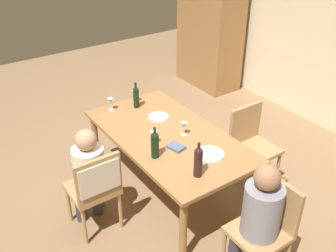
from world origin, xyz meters
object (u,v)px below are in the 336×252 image
Objects in this scene: dining_table at (168,141)px; wine_glass_far at (153,135)px; person_woman_host at (89,172)px; armoire_cabinet at (210,22)px; dinner_plate_guest_left at (210,154)px; wine_glass_centre at (111,102)px; wine_bottle_dark_red at (198,161)px; wine_bottle_tall_green at (155,144)px; handbag at (275,191)px; chair_far_right at (251,140)px; chair_near at (96,184)px; wine_bottle_short_olive at (136,96)px; person_man_bearded at (259,216)px; wine_glass_near_right at (184,126)px; chair_right_end at (267,223)px; wine_glass_near_left at (135,94)px; dinner_plate_host at (159,117)px.

dining_table is 0.30m from wine_glass_far.
wine_glass_far is at bearing -8.05° from person_woman_host.
armoire_cabinet is at bearing 130.38° from wine_glass_far.
person_woman_host reaches higher than dinner_plate_guest_left.
wine_glass_centre is at bearing -63.74° from armoire_cabinet.
person_woman_host is 3.26× the size of wine_bottle_dark_red.
wine_bottle_tall_green reaches higher than handbag.
chair_far_right is 1.28m from wine_bottle_tall_green.
armoire_cabinet reaches higher than wine_glass_centre.
chair_near is 2.97× the size of wine_bottle_short_olive.
wine_bottle_tall_green reaches higher than dinner_plate_guest_left.
person_man_bearded reaches higher than wine_glass_near_right.
wine_bottle_tall_green is 2.16× the size of wine_glass_centre.
armoire_cabinet is 1.96× the size of person_woman_host.
wine_bottle_tall_green is at bearing -51.55° from dining_table.
chair_far_right is at bearing -11.50° from person_woman_host.
person_man_bearded reaches higher than wine_glass_far.
chair_near is at bearing -90.00° from person_woman_host.
handbag is (0.44, 0.00, -0.42)m from chair_far_right.
chair_right_end is 6.17× the size of wine_glass_near_left.
wine_bottle_dark_red is 2.30× the size of wine_glass_centre.
chair_near is 1.80m from chair_far_right.
wine_bottle_dark_red reaches higher than wine_glass_centre.
chair_near is 1.11m from dinner_plate_guest_left.
wine_glass_near_right is (-0.02, 1.02, 0.27)m from chair_near.
wine_bottle_dark_red reaches higher than chair_near.
chair_far_right is at bearing 109.38° from wine_bottle_dark_red.
chair_near reaches higher than dinner_plate_guest_left.
armoire_cabinet is 2.37× the size of chair_far_right.
chair_near is 2.69× the size of wine_bottle_dark_red.
wine_bottle_tall_green is 0.54m from dinner_plate_guest_left.
person_man_bearded is 7.76× the size of wine_glass_far.
person_woman_host is at bearing -39.96° from wine_glass_centre.
chair_right_end is at bearing 21.35° from wine_bottle_tall_green.
dining_table is at bearing 107.36° from wine_glass_far.
dinner_plate_host is at bearing 144.00° from wine_bottle_tall_green.
chair_right_end is 1.27m from wine_glass_near_right.
wine_glass_near_left is at bearing -60.76° from armoire_cabinet.
armoire_cabinet reaches higher than chair_right_end.
dinner_plate_guest_left is at bearing 1.07° from wine_glass_near_left.
chair_right_end is 6.17× the size of wine_glass_far.
wine_bottle_dark_red is at bearing -26.42° from wine_glass_near_right.
chair_near is 1.00× the size of chair_right_end.
chair_far_right is 4.01× the size of dinner_plate_host.
chair_right_end reaches higher than wine_glass_centre.
wine_bottle_tall_green is 1.54m from handbag.
dinner_plate_guest_left is 0.97× the size of handbag.
chair_far_right is 1.40m from wine_bottle_short_olive.
armoire_cabinet is at bearing -32.87° from chair_right_end.
chair_far_right is 6.17× the size of wine_glass_far.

